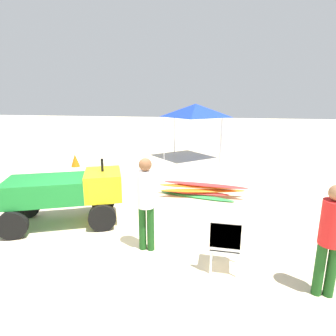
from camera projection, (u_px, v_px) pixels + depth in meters
The scene contains 8 objects.
ground at pixel (105, 236), 5.80m from camera, with size 80.00×80.00×0.00m, color beige.
utility_cart at pixel (67, 191), 6.27m from camera, with size 2.81×2.15×1.50m.
stacked_plastic_chairs at pixel (225, 239), 4.48m from camera, with size 0.48×0.48×1.02m.
surfboard_pile at pixel (200, 190), 8.15m from camera, with size 2.65×0.80×0.40m.
lifeguard_near_left at pixel (146, 198), 5.07m from camera, with size 0.32×0.32×1.80m.
lifeguard_near_center at pixel (331, 234), 3.84m from camera, with size 0.32×0.32×1.70m.
popup_canopy at pixel (196, 111), 13.04m from camera, with size 2.56×2.56×2.62m.
traffic_cone_near at pixel (75, 160), 11.82m from camera, with size 0.37×0.37×0.53m, color orange.
Camera 1 is at (2.40, -4.89, 2.81)m, focal length 29.41 mm.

